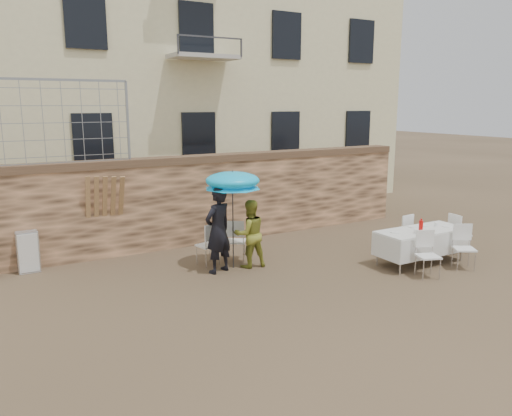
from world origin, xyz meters
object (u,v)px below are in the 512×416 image
table_chair_back (401,233)px  couple_chair_left (208,244)px  couple_chair_right (236,240)px  table_chair_front_right (464,248)px  woman_dress (250,234)px  chair_stack_right (28,250)px  table_chair_front_left (428,255)px  banquet_table (422,231)px  table_chair_side (459,234)px  man_suit (218,230)px  umbrella (233,184)px  soda_bottle (421,226)px

table_chair_back → couple_chair_left: bearing=-24.2°
couple_chair_right → table_chair_front_right: bearing=175.7°
woman_dress → couple_chair_left: woman_dress is taller
table_chair_front_right → chair_stack_right: table_chair_front_right is taller
table_chair_front_left → table_chair_back: same height
couple_chair_right → banquet_table: size_ratio=0.46×
couple_chair_right → chair_stack_right: 4.46m
table_chair_front_right → table_chair_front_left: bearing=-148.5°
woman_dress → table_chair_side: size_ratio=1.55×
couple_chair_right → table_chair_side: bearing=-171.1°
woman_dress → couple_chair_right: bearing=-79.8°
man_suit → umbrella: 1.02m
banquet_table → chair_stack_right: size_ratio=2.28×
couple_chair_left → table_chair_side: bearing=146.7°
table_chair_front_left → banquet_table: bearing=71.0°
soda_bottle → table_chair_front_right: (0.70, -0.60, -0.43)m
banquet_table → woman_dress: bearing=154.2°
soda_bottle → table_chair_front_left: 0.84m
woman_dress → umbrella: umbrella is taller
chair_stack_right → umbrella: bearing=-26.7°
woman_dress → table_chair_back: woman_dress is taller
banquet_table → couple_chair_right: bearing=147.7°
table_chair_front_left → table_chair_front_right: (1.10, -0.00, 0.00)m
table_chair_side → chair_stack_right: (-9.08, 3.62, -0.02)m
man_suit → table_chair_front_right: man_suit is taller
couple_chair_right → banquet_table: bearing=179.9°
couple_chair_left → table_chair_front_right: 5.54m
table_chair_front_left → table_chair_side: same height
woman_dress → banquet_table: woman_dress is taller
couple_chair_right → chair_stack_right: couple_chair_right is taller
man_suit → woman_dress: (0.75, 0.00, -0.18)m
woman_dress → umbrella: 1.17m
table_chair_back → couple_chair_right: bearing=-27.3°
umbrella → table_chair_front_left: umbrella is taller
soda_bottle → table_chair_side: 1.67m
umbrella → table_chair_side: (5.19, -1.66, -1.38)m
man_suit → table_chair_front_right: 5.29m
banquet_table → table_chair_back: size_ratio=2.19×
woman_dress → table_chair_back: 3.75m
table_chair_front_left → chair_stack_right: 8.38m
table_chair_front_left → table_chair_front_right: same height
soda_bottle → couple_chair_left: bearing=149.4°
soda_bottle → table_chair_back: (0.40, 0.95, -0.43)m
soda_bottle → table_chair_side: size_ratio=0.27×
table_chair_front_right → man_suit: bearing=-175.7°
woman_dress → table_chair_front_left: (2.84, -2.41, -0.26)m
man_suit → table_chair_side: bearing=144.7°
man_suit → umbrella: size_ratio=0.93×
man_suit → banquet_table: bearing=138.6°
banquet_table → table_chair_front_right: bearing=-56.3°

